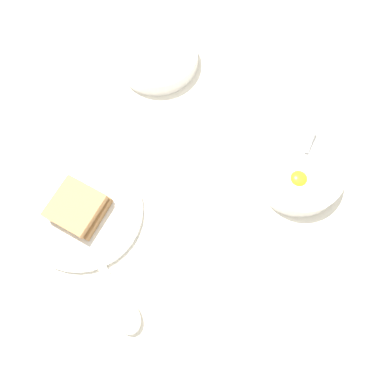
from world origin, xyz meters
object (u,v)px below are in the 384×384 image
(egg_bowl, at_px, (299,173))
(toast_plate, at_px, (83,212))
(soup_spoon, at_px, (123,310))
(congee_bowl, at_px, (157,56))
(toast_sandwich, at_px, (78,208))

(egg_bowl, relative_size, toast_plate, 0.74)
(egg_bowl, xyz_separation_m, soup_spoon, (0.41, -0.06, -0.01))
(egg_bowl, xyz_separation_m, congee_bowl, (-0.00, -0.39, -0.00))
(toast_sandwich, height_order, congee_bowl, toast_sandwich)
(toast_sandwich, height_order, soup_spoon, toast_sandwich)
(toast_plate, bearing_deg, congee_bowl, -157.28)
(congee_bowl, bearing_deg, egg_bowl, 89.47)
(toast_plate, relative_size, soup_spoon, 1.45)
(toast_plate, distance_m, congee_bowl, 0.37)
(toast_sandwich, bearing_deg, congee_bowl, -157.88)
(egg_bowl, relative_size, congee_bowl, 0.95)
(egg_bowl, relative_size, soup_spoon, 1.08)
(soup_spoon, bearing_deg, congee_bowl, -141.36)
(egg_bowl, height_order, soup_spoon, egg_bowl)
(soup_spoon, bearing_deg, egg_bowl, 171.16)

